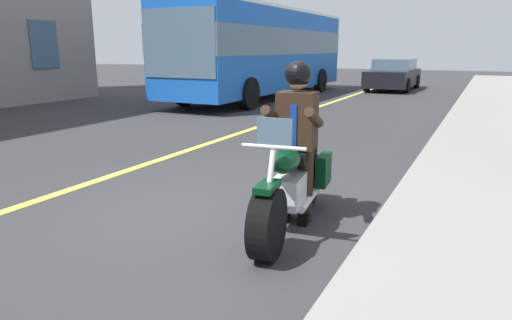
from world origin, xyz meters
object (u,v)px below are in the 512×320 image
object	(u,v)px
rider_main	(297,128)
car_silver	(394,75)
motorcycle_main	(291,185)
bus_far	(264,48)

from	to	relation	value
rider_main	car_silver	world-z (taller)	rider_main
motorcycle_main	car_silver	size ratio (longest dim) A/B	0.48
bus_far	car_silver	bearing A→B (deg)	146.40
motorcycle_main	rider_main	size ratio (longest dim) A/B	1.27
motorcycle_main	car_silver	bearing A→B (deg)	-172.88
rider_main	bus_far	size ratio (longest dim) A/B	0.16
motorcycle_main	car_silver	distance (m)	17.98
motorcycle_main	rider_main	bearing A→B (deg)	-171.47
rider_main	car_silver	xyz separation A→B (m)	(-17.65, -2.20, -0.35)
bus_far	car_silver	world-z (taller)	bus_far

